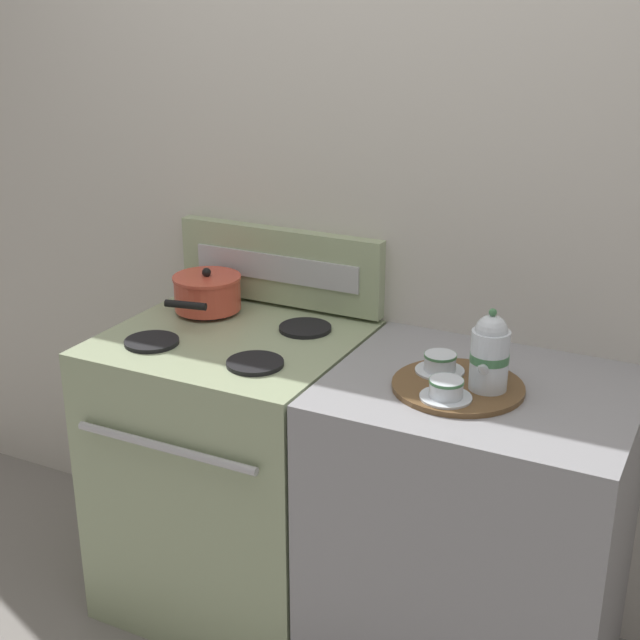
{
  "coord_description": "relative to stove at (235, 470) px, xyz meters",
  "views": [
    {
      "loc": [
        0.91,
        -2.02,
        1.84
      ],
      "look_at": [
        -0.13,
        0.05,
        0.97
      ],
      "focal_mm": 50.0,
      "sensor_mm": 36.0,
      "label": 1
    }
  ],
  "objects": [
    {
      "name": "serving_tray",
      "position": [
        0.7,
        -0.04,
        0.45
      ],
      "size": [
        0.33,
        0.33,
        0.01
      ],
      "color": "brown",
      "rests_on": "side_counter"
    },
    {
      "name": "control_panel",
      "position": [
        -0.0,
        0.3,
        0.57
      ],
      "size": [
        0.69,
        0.05,
        0.24
      ],
      "color": "#9EAD84",
      "rests_on": "stove"
    },
    {
      "name": "teacup_left",
      "position": [
        0.64,
        0.01,
        0.48
      ],
      "size": [
        0.13,
        0.13,
        0.05
      ],
      "color": "silver",
      "rests_on": "serving_tray"
    },
    {
      "name": "wall_back",
      "position": [
        0.39,
        0.35,
        0.65
      ],
      "size": [
        6.0,
        0.05,
        2.2
      ],
      "color": "beige",
      "rests_on": "ground"
    },
    {
      "name": "teapot",
      "position": [
        0.78,
        -0.04,
        0.55
      ],
      "size": [
        0.1,
        0.16,
        0.21
      ],
      "color": "silver",
      "rests_on": "serving_tray"
    },
    {
      "name": "ground_plane",
      "position": [
        0.39,
        0.0,
        -0.45
      ],
      "size": [
        6.0,
        6.0,
        0.0
      ],
      "primitive_type": "plane",
      "color": "gray"
    },
    {
      "name": "stove",
      "position": [
        0.0,
        0.0,
        0.0
      ],
      "size": [
        0.71,
        0.67,
        0.9
      ],
      "color": "#9EAD84",
      "rests_on": "ground"
    },
    {
      "name": "side_counter",
      "position": [
        0.75,
        0.0,
        -0.0
      ],
      "size": [
        0.78,
        0.64,
        0.89
      ],
      "color": "#939399",
      "rests_on": "ground"
    },
    {
      "name": "saucepan",
      "position": [
        -0.17,
        0.14,
        0.51
      ],
      "size": [
        0.21,
        0.29,
        0.13
      ],
      "color": "#D14C38",
      "rests_on": "stove"
    },
    {
      "name": "creamer_jug",
      "position": [
        0.76,
        0.06,
        0.49
      ],
      "size": [
        0.06,
        0.06,
        0.07
      ],
      "color": "silver",
      "rests_on": "serving_tray"
    },
    {
      "name": "teacup_right",
      "position": [
        0.7,
        -0.14,
        0.48
      ],
      "size": [
        0.13,
        0.13,
        0.05
      ],
      "color": "silver",
      "rests_on": "serving_tray"
    }
  ]
}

